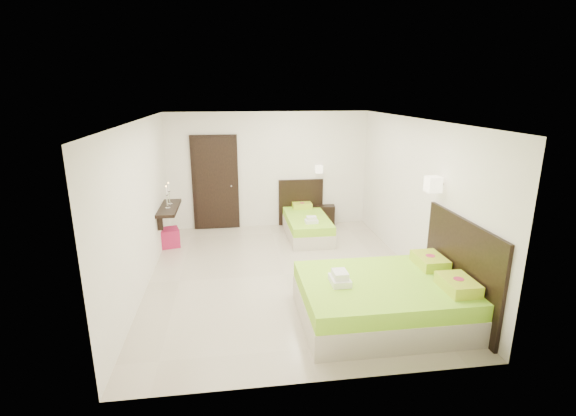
{
  "coord_description": "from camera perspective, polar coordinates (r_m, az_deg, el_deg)",
  "views": [
    {
      "loc": [
        -0.84,
        -6.5,
        3.04
      ],
      "look_at": [
        0.1,
        0.3,
        1.1
      ],
      "focal_mm": 26.0,
      "sensor_mm": 36.0,
      "label": 1
    }
  ],
  "objects": [
    {
      "name": "ottoman",
      "position": [
        8.74,
        -15.91,
        -3.9
      ],
      "size": [
        0.45,
        0.45,
        0.37
      ],
      "primitive_type": "cube",
      "rotation": [
        0.0,
        0.0,
        0.26
      ],
      "color": "#A01540",
      "rests_on": "ground"
    },
    {
      "name": "door",
      "position": [
        9.41,
        -9.91,
        3.35
      ],
      "size": [
        1.02,
        0.15,
        2.14
      ],
      "color": "black",
      "rests_on": "ground"
    },
    {
      "name": "console_shelf",
      "position": [
        8.49,
        -16.02,
        -0.03
      ],
      "size": [
        0.35,
        1.2,
        0.78
      ],
      "color": "black",
      "rests_on": "ground"
    },
    {
      "name": "nightstand",
      "position": [
        9.88,
        4.82,
        -0.79
      ],
      "size": [
        0.58,
        0.53,
        0.46
      ],
      "primitive_type": "cube",
      "rotation": [
        0.0,
        0.0,
        -0.16
      ],
      "color": "black",
      "rests_on": "ground"
    },
    {
      "name": "bed_single",
      "position": [
        9.05,
        2.55,
        -2.12
      ],
      "size": [
        1.03,
        1.72,
        1.42
      ],
      "color": "beige",
      "rests_on": "ground"
    },
    {
      "name": "bed_double",
      "position": [
        5.96,
        13.61,
        -11.76
      ],
      "size": [
        2.22,
        1.89,
        1.83
      ],
      "color": "beige",
      "rests_on": "ground"
    },
    {
      "name": "floor",
      "position": [
        7.22,
        -0.46,
        -9.11
      ],
      "size": [
        5.5,
        5.5,
        0.0
      ],
      "primitive_type": "plane",
      "color": "beige",
      "rests_on": "ground"
    }
  ]
}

